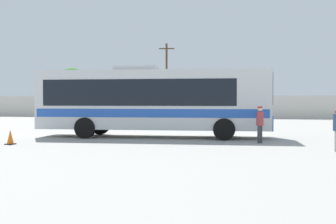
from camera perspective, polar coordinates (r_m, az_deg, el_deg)
ground_plane at (r=31.26m, az=1.19°, el=-1.86°), size 300.00×300.00×0.00m
perimeter_wall at (r=44.90m, az=4.55°, el=0.71°), size 80.00×0.30×2.39m
coach_bus_silver_blue at (r=21.27m, az=-2.39°, el=1.74°), size 11.87×3.35×3.63m
attendant_by_bus_door at (r=18.71m, az=12.52°, el=-1.39°), size 0.44×0.44×1.61m
parked_car_leftmost_white at (r=43.46m, az=-9.68°, el=0.10°), size 4.43×2.10×1.45m
parked_car_second_black at (r=42.24m, az=-1.99°, el=0.11°), size 4.15×1.98×1.51m
utility_pole_near at (r=48.49m, az=-0.20°, el=4.62°), size 1.80×0.36×8.53m
roadside_tree_left at (r=55.40m, az=-13.06°, el=4.31°), size 3.65×3.65×6.13m
roadside_tree_midleft at (r=51.19m, az=-6.67°, el=3.28°), size 3.35×3.35×4.85m
traffic_cone_on_apron at (r=18.94m, az=-20.86°, el=-3.27°), size 0.36×0.36×0.64m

